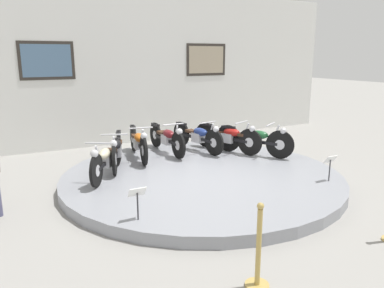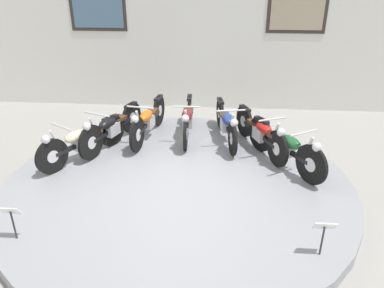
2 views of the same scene
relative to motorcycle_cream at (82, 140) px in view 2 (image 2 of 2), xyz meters
The scene contains 12 objects.
ground_plane 2.02m from the motorcycle_cream, 19.68° to the right, with size 60.00×60.00×0.00m, color gray.
display_platform 1.99m from the motorcycle_cream, 19.68° to the right, with size 5.74×5.74×0.20m, color gray.
back_wall 4.36m from the motorcycle_cream, 63.20° to the left, with size 14.00×0.22×4.45m.
motorcycle_cream is the anchor object (origin of this frame).
motorcycle_black 0.72m from the motorcycle_cream, 58.14° to the left, with size 0.77×1.91×0.81m.
motorcycle_orange 1.45m from the motorcycle_cream, 45.04° to the left, with size 0.54×2.01×0.81m.
motorcycle_maroon 2.17m from the motorcycle_cream, 32.82° to the left, with size 0.54×2.00×0.80m.
motorcycle_blue 2.81m from the motorcycle_cream, 21.40° to the left, with size 0.55×1.97×0.80m.
motorcycle_red 3.32m from the motorcycle_cream, 10.57° to the left, with size 0.83×1.87×0.80m.
motorcycle_green 3.64m from the motorcycle_cream, ahead, with size 1.12×1.75×0.81m.
info_placard_front_left 2.25m from the motorcycle_cream, 93.28° to the right, with size 0.26×0.11×0.51m.
info_placard_front_centre 4.39m from the motorcycle_cream, 30.85° to the right, with size 0.26×0.11×0.51m.
Camera 2 is at (0.65, -5.30, 3.44)m, focal length 35.00 mm.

